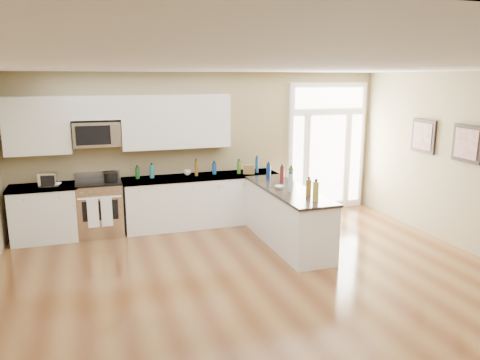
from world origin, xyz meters
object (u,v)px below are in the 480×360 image
(kitchen_range, at_px, (100,208))
(peninsula_cabinet, at_px, (287,218))
(toaster_oven, at_px, (48,179))
(stockpot, at_px, (111,177))

(kitchen_range, bearing_deg, peninsula_cabinet, -26.50)
(toaster_oven, bearing_deg, kitchen_range, 13.67)
(peninsula_cabinet, relative_size, toaster_oven, 8.42)
(peninsula_cabinet, bearing_deg, toaster_oven, 159.52)
(peninsula_cabinet, xyz_separation_m, kitchen_range, (-2.90, 1.45, 0.05))
(kitchen_range, height_order, stockpot, stockpot)
(kitchen_range, xyz_separation_m, stockpot, (0.21, -0.08, 0.56))
(peninsula_cabinet, distance_m, stockpot, 3.08)
(toaster_oven, bearing_deg, stockpot, 7.89)
(stockpot, bearing_deg, kitchen_range, 158.88)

